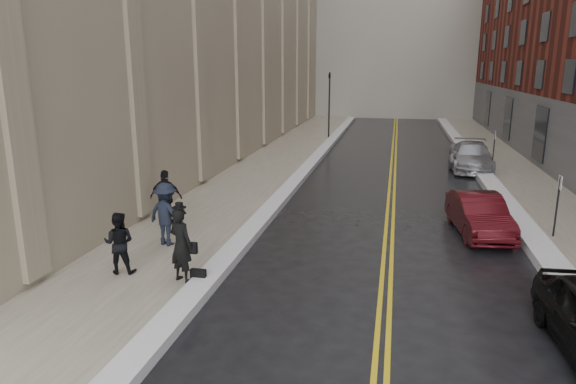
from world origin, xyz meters
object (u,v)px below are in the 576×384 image
at_px(pedestrian_main, 181,245).
at_px(pedestrian_c, 166,197).
at_px(car_silver_far, 469,155).
at_px(car_silver_near, 472,156).
at_px(pedestrian_b, 166,214).
at_px(car_maroon, 479,214).
at_px(pedestrian_a, 119,243).

height_order(pedestrian_main, pedestrian_c, pedestrian_main).
distance_m(car_silver_far, pedestrian_c, 18.96).
height_order(car_silver_near, pedestrian_main, pedestrian_main).
bearing_deg(pedestrian_b, car_silver_far, -108.37).
distance_m(pedestrian_main, pedestrian_b, 3.06).
distance_m(car_silver_near, car_silver_far, 1.15).
relative_size(car_silver_far, pedestrian_main, 2.38).
xyz_separation_m(car_silver_far, pedestrian_main, (-9.60, -19.16, 0.49)).
height_order(car_maroon, car_silver_near, car_silver_near).
distance_m(car_maroon, car_silver_far, 12.98).
distance_m(car_silver_near, pedestrian_main, 20.41).
distance_m(car_silver_far, pedestrian_b, 20.01).
bearing_deg(pedestrian_a, car_silver_far, -132.43).
relative_size(car_silver_near, pedestrian_c, 2.63).
height_order(car_silver_near, pedestrian_c, pedestrian_c).
distance_m(car_maroon, pedestrian_b, 10.61).
bearing_deg(pedestrian_c, car_maroon, -178.60).
bearing_deg(pedestrian_c, car_silver_far, -136.97).
bearing_deg(car_silver_far, pedestrian_a, -116.17).
bearing_deg(pedestrian_main, car_silver_near, -95.09).
relative_size(car_silver_far, pedestrian_c, 2.44).
bearing_deg(pedestrian_b, car_maroon, -144.12).
xyz_separation_m(car_maroon, pedestrian_b, (-9.95, -3.65, 0.46)).
bearing_deg(pedestrian_a, pedestrian_main, 163.13).
relative_size(car_silver_near, pedestrian_a, 3.01).
distance_m(pedestrian_a, pedestrian_b, 2.43).
xyz_separation_m(car_silver_near, car_silver_far, (0.00, 1.15, -0.09)).
height_order(car_silver_far, pedestrian_c, pedestrian_c).
xyz_separation_m(pedestrian_main, pedestrian_b, (-1.62, 2.59, -0.01)).
bearing_deg(car_silver_far, pedestrian_b, -119.06).
relative_size(car_maroon, pedestrian_main, 2.09).
bearing_deg(car_maroon, pedestrian_b, -166.81).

